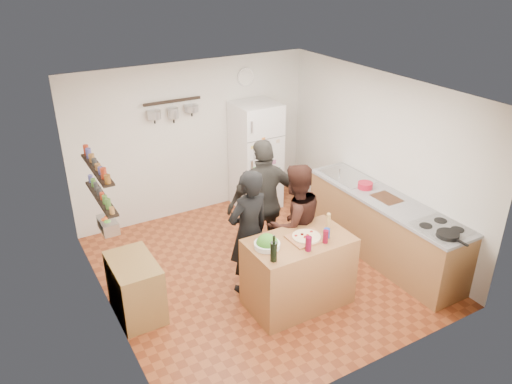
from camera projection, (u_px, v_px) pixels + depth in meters
room_shell at (245, 177)px, 6.66m from camera, size 4.20×4.20×4.20m
prep_island at (298, 272)px, 6.07m from camera, size 1.25×0.72×0.91m
pizza_board at (306, 238)px, 5.88m from camera, size 0.42×0.34×0.02m
pizza at (306, 237)px, 5.88m from camera, size 0.34×0.34×0.02m
salad_bowl at (267, 245)px, 5.71m from camera, size 0.30×0.30×0.06m
wine_bottle at (274, 252)px, 5.42m from camera, size 0.08×0.08×0.23m
wine_glass_near at (308, 244)px, 5.62m from camera, size 0.07×0.07×0.18m
wine_glass_far at (325, 237)px, 5.78m from camera, size 0.07×0.07×0.16m
pepper_mill at (328, 222)px, 6.07m from camera, size 0.05×0.05×0.17m
salt_canister at (327, 233)px, 5.88m from camera, size 0.07×0.07×0.12m
person_left at (249, 232)px, 6.17m from camera, size 0.67×0.49×1.67m
person_center at (295, 224)px, 6.40m from camera, size 0.80×0.62×1.63m
person_back at (264, 203)px, 6.74m from camera, size 1.10×0.57×1.80m
counter_run at (383, 228)px, 7.04m from camera, size 0.63×2.63×0.90m
stove_top at (441, 229)px, 6.10m from camera, size 0.60×0.62×0.02m
skillet at (448, 235)px, 5.90m from camera, size 0.27×0.27×0.05m
sink at (347, 177)px, 7.50m from camera, size 0.50×0.80×0.03m
cutting_board at (387, 199)px, 6.85m from camera, size 0.30×0.40×0.02m
red_bowl at (365, 185)px, 7.10m from camera, size 0.21×0.21×0.09m
fridge at (256, 156)px, 8.30m from camera, size 0.70×0.68×1.80m
wall_clock at (246, 77)px, 8.02m from camera, size 0.30×0.03×0.30m
spice_shelf_lower at (101, 198)px, 5.54m from camera, size 0.12×1.00×0.02m
spice_shelf_upper at (97, 169)px, 5.39m from camera, size 0.12×1.00×0.02m
produce_basket at (108, 225)px, 5.70m from camera, size 0.18×0.35×0.14m
side_table at (136, 288)px, 5.93m from camera, size 0.50×0.80×0.73m
pot_rack at (172, 101)px, 7.46m from camera, size 0.90×0.04×0.04m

